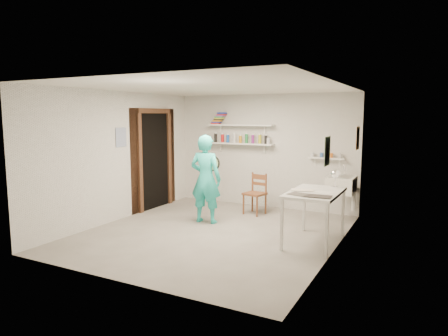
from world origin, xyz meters
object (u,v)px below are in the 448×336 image
at_px(wall_clock, 212,163).
at_px(man, 206,179).
at_px(work_table, 314,217).
at_px(wooden_chair, 255,194).
at_px(desk_lamp, 336,174).
at_px(belfast_sink, 341,184).

bearing_deg(wall_clock, man, -99.77).
bearing_deg(work_table, wall_clock, 166.37).
distance_m(wooden_chair, desk_lamp, 1.99).
relative_size(wooden_chair, desk_lamp, 5.44).
bearing_deg(desk_lamp, man, -174.89).
bearing_deg(man, wooden_chair, -124.41).
height_order(man, work_table, man).
xyz_separation_m(work_table, desk_lamp, (0.20, 0.48, 0.62)).
height_order(wooden_chair, desk_lamp, desk_lamp).
bearing_deg(wall_clock, work_table, -18.52).
height_order(belfast_sink, wooden_chair, belfast_sink).
xyz_separation_m(man, desk_lamp, (2.28, 0.20, 0.22)).
bearing_deg(work_table, belfast_sink, 85.68).
distance_m(belfast_sink, desk_lamp, 1.03).
height_order(wooden_chair, work_table, wooden_chair).
height_order(man, desk_lamp, man).
relative_size(wall_clock, work_table, 0.24).
bearing_deg(man, work_table, 167.43).
distance_m(man, desk_lamp, 2.30).
distance_m(belfast_sink, man, 2.49).
distance_m(belfast_sink, wooden_chair, 1.67).
relative_size(belfast_sink, work_table, 0.50).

